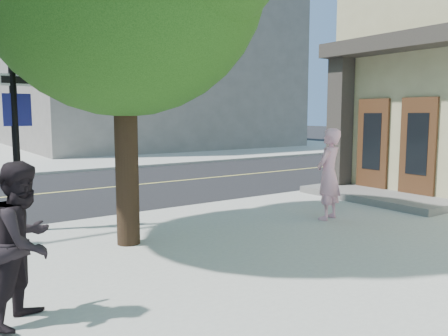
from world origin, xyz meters
TOP-DOWN VIEW (x-y plane):
  - sidewalk_ne at (13.50, 21.50)m, footprint 29.00×25.00m
  - filler_ne at (14.00, 22.00)m, footprint 18.00×16.00m
  - man_on_phone at (6.47, -3.02)m, footprint 0.83×0.67m
  - pedestrian at (0.07, -4.48)m, footprint 1.07×1.09m

SIDE VIEW (x-z plane):
  - sidewalk_ne at x=13.50m, z-range 0.00..0.12m
  - pedestrian at x=0.07m, z-range 0.12..1.89m
  - man_on_phone at x=6.47m, z-range 0.12..2.09m
  - filler_ne at x=14.00m, z-range 0.12..14.12m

